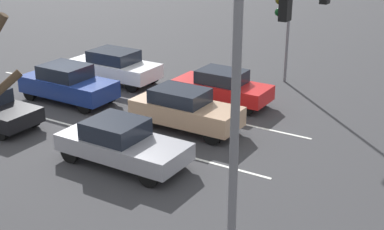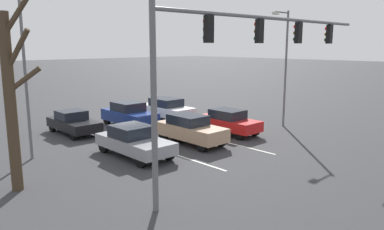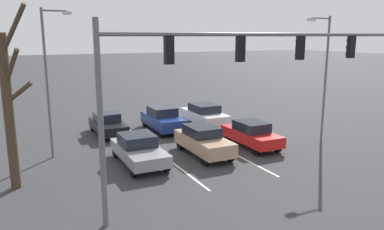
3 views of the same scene
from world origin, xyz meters
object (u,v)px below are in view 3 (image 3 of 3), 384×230
Objects in this scene: traffic_signal_gantry at (223,66)px; street_lamp_right_shoulder at (49,75)px; car_red_leftlane_front at (251,134)px; street_lamp_left_shoulder at (324,72)px; car_navy_midlane_second at (163,119)px; bare_tree_near at (8,100)px; car_white_leftlane_second at (204,114)px; car_black_rightlane_second at (108,124)px; car_tan_midlane_front at (203,140)px; car_gray_rightlane_front at (139,149)px.

traffic_signal_gantry is 1.69× the size of street_lamp_right_shoulder.
street_lamp_left_shoulder reaches higher than car_red_leftlane_front.
bare_tree_near is (9.49, 6.65, 3.06)m from car_navy_midlane_second.
street_lamp_right_shoulder is (10.76, -2.99, 3.72)m from car_red_leftlane_front.
car_white_leftlane_second is 1.11× the size of car_black_rightlane_second.
car_tan_midlane_front is 7.03m from car_white_leftlane_second.
car_tan_midlane_front is at bearing 118.62° from car_black_rightlane_second.
car_gray_rightlane_front is at bearing -2.58° from car_tan_midlane_front.
car_gray_rightlane_front reaches higher than car_black_rightlane_second.
traffic_signal_gantry is at bearing 65.17° from car_white_leftlane_second.
traffic_signal_gantry reaches higher than car_navy_midlane_second.
street_lamp_right_shoulder reaches higher than car_red_leftlane_front.
car_red_leftlane_front is 11.77m from street_lamp_right_shoulder.
car_navy_midlane_second is 0.96× the size of car_white_leftlane_second.
car_gray_rightlane_front is 1.09× the size of car_black_rightlane_second.
street_lamp_right_shoulder is at bearing -15.28° from street_lamp_left_shoulder.
street_lamp_right_shoulder is (5.34, -8.71, -0.88)m from traffic_signal_gantry.
car_tan_midlane_front is 1.01× the size of car_red_leftlane_front.
street_lamp_left_shoulder is at bearing 178.59° from bare_tree_near.
traffic_signal_gantry is at bearing 105.44° from car_gray_rightlane_front.
car_black_rightlane_second is at bearing -128.50° from bare_tree_near.
car_red_leftlane_front is at bearing 89.95° from car_white_leftlane_second.
car_gray_rightlane_front is 6.61m from bare_tree_near.
street_lamp_left_shoulder is (-9.72, -4.60, -0.99)m from traffic_signal_gantry.
car_navy_midlane_second is (3.29, -5.95, 0.05)m from car_red_leftlane_front.
street_lamp_right_shoulder is 4.25m from bare_tree_near.
car_gray_rightlane_front is 0.98× the size of car_white_leftlane_second.
bare_tree_near is at bearing 3.14° from car_tan_midlane_front.
car_black_rightlane_second is 0.54× the size of street_lamp_left_shoulder.
car_red_leftlane_front is at bearing -176.85° from bare_tree_near.
traffic_signal_gantry is at bearing 25.32° from street_lamp_left_shoulder.
car_gray_rightlane_front is 0.57× the size of street_lamp_right_shoulder.
car_red_leftlane_front is 13.18m from bare_tree_near.
street_lamp_left_shoulder is (-4.30, 7.13, 3.56)m from car_white_leftlane_second.
car_white_leftlane_second is 7.03m from car_black_rightlane_second.
car_red_leftlane_front is 0.32× the size of traffic_signal_gantry.
street_lamp_left_shoulder reaches higher than car_gray_rightlane_front.
bare_tree_near reaches higher than car_white_leftlane_second.
car_tan_midlane_front is 7.47m from traffic_signal_gantry.
bare_tree_near is (5.79, 0.68, 3.13)m from car_gray_rightlane_front.
car_navy_midlane_second is 0.55× the size of street_lamp_right_shoulder.
bare_tree_near reaches higher than car_navy_midlane_second.
car_gray_rightlane_front is 7.50m from traffic_signal_gantry.
car_red_leftlane_front is 7.00m from car_gray_rightlane_front.
car_gray_rightlane_front is at bearing -5.59° from street_lamp_left_shoulder.
car_black_rightlane_second is at bearing -34.21° from street_lamp_left_shoulder.
street_lamp_left_shoulder reaches higher than car_navy_midlane_second.
street_lamp_right_shoulder is 1.02× the size of bare_tree_near.
bare_tree_near is (5.78, 7.27, 3.19)m from car_black_rightlane_second.
bare_tree_near is at bearing 51.50° from car_black_rightlane_second.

